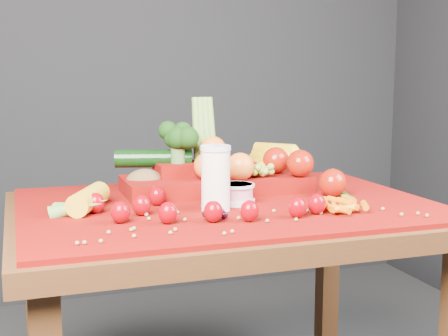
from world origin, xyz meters
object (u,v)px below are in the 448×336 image
object	(u,v)px
milk_glass	(216,176)
produce_mound	(224,170)
table	(226,242)
yogurt_bowl	(236,193)

from	to	relation	value
milk_glass	produce_mound	world-z (taller)	produce_mound
table	produce_mound	size ratio (longest dim) A/B	1.86
milk_glass	produce_mound	bearing A→B (deg)	66.81
produce_mound	table	bearing A→B (deg)	-106.20
milk_glass	yogurt_bowl	size ratio (longest dim) A/B	1.66
yogurt_bowl	produce_mound	xyz separation A→B (m)	(0.03, 0.18, 0.03)
yogurt_bowl	table	bearing A→B (deg)	125.22
table	yogurt_bowl	bearing A→B (deg)	-54.78
table	milk_glass	size ratio (longest dim) A/B	6.85
yogurt_bowl	produce_mound	bearing A→B (deg)	81.65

